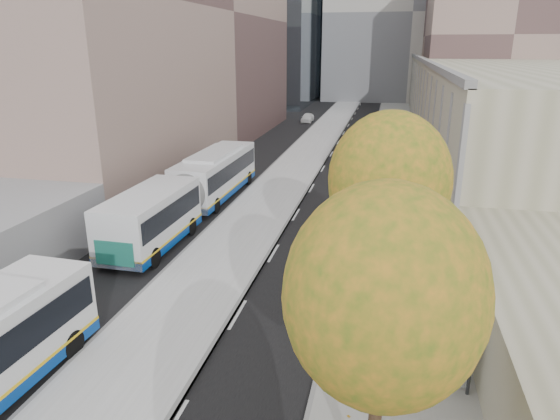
# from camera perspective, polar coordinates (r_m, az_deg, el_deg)

# --- Properties ---
(bus_platform) EXTENTS (4.25, 150.00, 0.15)m
(bus_platform) POSITION_cam_1_polar(r_m,az_deg,el_deg) (40.74, 1.62, 4.67)
(bus_platform) COLOR #A9A9A9
(bus_platform) RESTS_ON ground
(sidewalk) EXTENTS (4.75, 150.00, 0.08)m
(sidewalk) POSITION_cam_1_polar(r_m,az_deg,el_deg) (40.08, 12.95, 3.93)
(sidewalk) COLOR gray
(sidewalk) RESTS_ON ground
(building_tan) EXTENTS (18.00, 92.00, 8.00)m
(building_tan) POSITION_cam_1_polar(r_m,az_deg,el_deg) (69.19, 22.87, 12.21)
(building_tan) COLOR gray
(building_tan) RESTS_ON ground
(building_midrise) EXTENTS (24.00, 46.00, 25.00)m
(building_midrise) POSITION_cam_1_polar(r_m,az_deg,el_deg) (51.96, -18.90, 20.52)
(building_midrise) COLOR gray
(building_midrise) RESTS_ON ground
(building_far_block) EXTENTS (30.00, 18.00, 30.00)m
(building_far_block) POSITION_cam_1_polar(r_m,az_deg,el_deg) (100.08, 14.78, 20.80)
(building_far_block) COLOR #A5A097
(building_far_block) RESTS_ON ground
(bus_shelter) EXTENTS (1.90, 4.40, 2.53)m
(bus_shelter) POSITION_cam_1_polar(r_m,az_deg,el_deg) (16.79, 18.79, -9.23)
(bus_shelter) COLOR #383A3F
(bus_shelter) RESTS_ON sidewalk
(tree_b) EXTENTS (4.00, 4.00, 6.97)m
(tree_b) POSITION_cam_1_polar(r_m,az_deg,el_deg) (10.04, 11.79, -9.62)
(tree_b) COLOR #312013
(tree_b) RESTS_ON sidewalk
(tree_c) EXTENTS (4.20, 4.20, 7.28)m
(tree_c) POSITION_cam_1_polar(r_m,az_deg,el_deg) (17.47, 12.36, 3.22)
(tree_c) COLOR #312013
(tree_c) RESTS_ON sidewalk
(bus_far) EXTENTS (2.87, 17.42, 2.90)m
(bus_far) POSITION_cam_1_polar(r_m,az_deg,el_deg) (29.91, -9.93, 2.34)
(bus_far) COLOR silver
(bus_far) RESTS_ON ground
(distant_car) EXTENTS (1.39, 3.44, 1.17)m
(distant_car) POSITION_cam_1_polar(r_m,az_deg,el_deg) (67.19, 3.16, 10.51)
(distant_car) COLOR white
(distant_car) RESTS_ON ground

